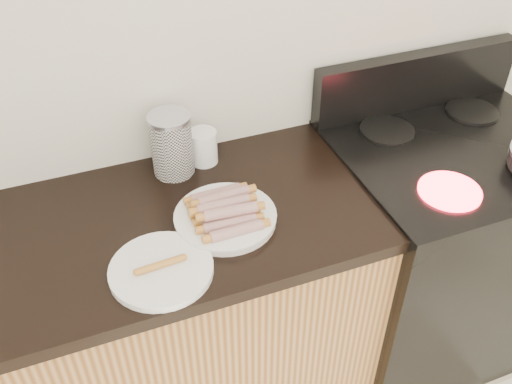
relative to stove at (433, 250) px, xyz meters
name	(u,v)px	position (x,y,z in m)	size (l,w,h in m)	color
wall_back	(187,29)	(-0.78, 0.32, 0.84)	(4.00, 0.04, 2.60)	silver
cabinet_base	(11,380)	(-1.48, 0.01, -0.03)	(2.20, 0.59, 0.86)	#AF7E49
stove	(433,250)	(0.00, 0.00, 0.00)	(0.76, 0.65, 0.91)	black
stove_panel	(416,80)	(0.00, 0.28, 0.55)	(0.76, 0.06, 0.20)	black
burner_near_left	(450,191)	(-0.17, -0.17, 0.46)	(0.18, 0.18, 0.01)	#FF1E2D
burner_far_left	(387,130)	(-0.17, 0.17, 0.46)	(0.18, 0.18, 0.01)	black
burner_far_right	(472,111)	(0.17, 0.17, 0.46)	(0.18, 0.18, 0.01)	black
main_plate	(225,218)	(-0.81, -0.04, 0.45)	(0.28, 0.28, 0.02)	white
side_plate	(161,270)	(-1.01, -0.17, 0.45)	(0.26, 0.26, 0.02)	white
hotdog_pile	(225,209)	(-0.81, -0.04, 0.49)	(0.14, 0.20, 0.06)	#9E3D37
plain_sausages	(160,265)	(-1.01, -0.17, 0.47)	(0.12, 0.03, 0.02)	#C57B37
canister	(172,144)	(-0.88, 0.23, 0.54)	(0.13, 0.13, 0.20)	silver
mug	(203,147)	(-0.78, 0.24, 0.50)	(0.09, 0.09, 0.11)	white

